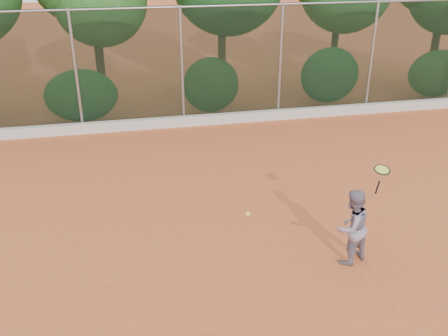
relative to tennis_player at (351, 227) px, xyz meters
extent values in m
plane|color=#C75C2F|center=(-1.90, 0.64, -0.70)|extent=(80.00, 80.00, 0.00)
cube|color=beige|center=(-1.90, 7.46, -0.55)|extent=(24.00, 0.20, 0.30)
imported|color=gray|center=(0.00, 0.00, 0.00)|extent=(0.82, 0.74, 1.39)
cube|color=black|center=(-1.90, 7.64, 1.05)|extent=(24.00, 0.01, 3.50)
cylinder|color=gray|center=(-1.90, 7.64, 2.75)|extent=(24.00, 0.06, 0.06)
cylinder|color=gray|center=(-4.90, 7.64, 1.05)|extent=(0.09, 0.09, 3.50)
cylinder|color=gray|center=(-1.90, 7.64, 1.05)|extent=(0.09, 0.09, 3.50)
cylinder|color=gray|center=(1.10, 7.64, 1.05)|extent=(0.09, 0.09, 3.50)
cylinder|color=gray|center=(4.10, 7.64, 1.05)|extent=(0.09, 0.09, 3.50)
cylinder|color=#3C2317|center=(-4.30, 9.94, 0.50)|extent=(0.28, 0.28, 2.40)
ellipsoid|color=#23571D|center=(-4.10, 9.84, 2.70)|extent=(2.90, 2.40, 2.80)
cylinder|color=#442F1A|center=(-0.30, 9.64, 0.80)|extent=(0.26, 0.26, 3.00)
cylinder|color=#49311C|center=(3.80, 9.84, 0.65)|extent=(0.24, 0.24, 2.70)
cylinder|color=#3C2B17|center=(7.50, 9.44, 0.55)|extent=(0.28, 0.28, 2.50)
ellipsoid|color=#2C742C|center=(-4.90, 8.44, 0.15)|extent=(2.20, 1.16, 1.60)
ellipsoid|color=#306827|center=(-0.90, 8.44, 0.25)|extent=(1.80, 1.04, 1.76)
ellipsoid|color=#2C742D|center=(3.10, 8.44, 0.35)|extent=(2.00, 1.10, 1.84)
ellipsoid|color=#38712B|center=(7.10, 8.44, 0.20)|extent=(2.16, 1.12, 1.64)
cylinder|color=black|center=(0.31, -0.13, 0.80)|extent=(0.03, 0.10, 0.27)
torus|color=black|center=(0.31, -0.19, 1.15)|extent=(0.27, 0.27, 0.09)
cylinder|color=#D0DE41|center=(0.31, -0.19, 1.15)|extent=(0.23, 0.23, 0.06)
sphere|color=yellow|center=(-1.88, -0.11, 0.55)|extent=(0.07, 0.07, 0.07)
camera|label=1|loc=(-3.66, -6.74, 4.56)|focal=40.00mm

